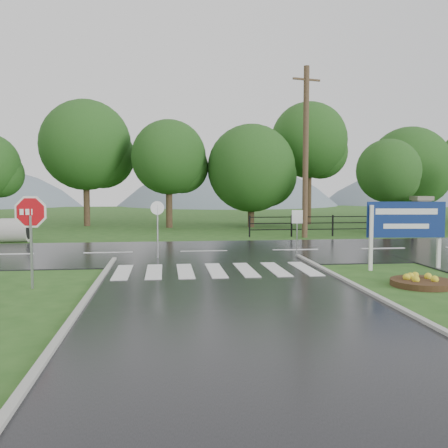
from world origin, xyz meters
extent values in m
plane|color=#27511B|center=(0.00, 0.00, 0.00)|extent=(120.00, 120.00, 0.00)
cube|color=black|center=(0.00, 10.00, 0.00)|extent=(90.00, 8.00, 0.04)
cube|color=silver|center=(-3.00, 5.00, 0.06)|extent=(0.50, 2.80, 0.02)
cube|color=silver|center=(-2.00, 5.00, 0.06)|extent=(0.50, 2.80, 0.02)
cube|color=silver|center=(-1.00, 5.00, 0.06)|extent=(0.50, 2.80, 0.02)
cube|color=silver|center=(0.00, 5.00, 0.06)|extent=(0.50, 2.80, 0.02)
cube|color=silver|center=(1.00, 5.00, 0.06)|extent=(0.50, 2.80, 0.02)
cube|color=silver|center=(2.00, 5.00, 0.06)|extent=(0.50, 2.80, 0.02)
cube|color=silver|center=(3.00, 5.00, 0.06)|extent=(0.50, 2.80, 0.02)
cube|color=#A3A39B|center=(-3.55, -4.00, 0.00)|extent=(0.15, 24.00, 0.12)
cube|color=gray|center=(13.00, 16.00, 1.00)|extent=(0.80, 0.80, 2.00)
cube|color=#6B6659|center=(13.00, 16.00, 2.12)|extent=(1.00, 1.00, 0.24)
cube|color=black|center=(7.75, 16.00, 0.40)|extent=(9.50, 0.05, 0.05)
cube|color=black|center=(7.75, 16.00, 0.75)|extent=(9.50, 0.05, 0.05)
cube|color=black|center=(7.75, 16.00, 1.10)|extent=(9.50, 0.05, 0.05)
cube|color=black|center=(3.00, 16.00, 0.60)|extent=(0.08, 0.08, 1.20)
cube|color=black|center=(12.50, 16.00, 0.60)|extent=(0.08, 0.08, 1.20)
sphere|color=slate|center=(8.00, 65.00, -17.28)|extent=(48.00, 48.00, 48.00)
sphere|color=slate|center=(36.00, 65.00, -12.96)|extent=(36.00, 36.00, 36.00)
cylinder|color=#9E9B93|center=(-9.15, 15.00, 0.60)|extent=(1.30, 1.20, 1.20)
cube|color=#939399|center=(-5.26, 2.95, 1.00)|extent=(0.06, 0.06, 2.01)
cylinder|color=white|center=(-5.26, 2.96, 2.11)|extent=(1.20, 0.15, 1.21)
cylinder|color=red|center=(-5.26, 2.95, 2.11)|extent=(1.05, 0.14, 1.05)
cube|color=silver|center=(5.15, 4.70, 1.09)|extent=(0.12, 0.12, 2.18)
cube|color=silver|center=(7.55, 4.70, 1.09)|extent=(0.12, 0.12, 2.18)
cube|color=navy|center=(6.35, 4.70, 1.69)|extent=(2.61, 0.34, 1.20)
cube|color=white|center=(6.35, 4.66, 1.96)|extent=(2.06, 0.23, 0.20)
cube|color=white|center=(6.35, 4.66, 1.47)|extent=(1.52, 0.17, 0.16)
cylinder|color=#332111|center=(5.53, 2.03, 0.09)|extent=(1.73, 1.73, 0.17)
cube|color=#939399|center=(3.42, 7.61, 0.89)|extent=(0.04, 0.04, 1.77)
cube|color=white|center=(3.42, 7.59, 1.63)|extent=(0.42, 0.04, 0.51)
cylinder|color=#939399|center=(-1.92, 8.15, 1.04)|extent=(0.06, 0.06, 2.08)
cylinder|color=white|center=(-1.92, 8.13, 1.98)|extent=(0.52, 0.08, 0.52)
cylinder|color=#473523|center=(5.99, 15.50, 4.63)|extent=(0.31, 0.31, 9.25)
cube|color=brown|center=(5.99, 15.50, 8.53)|extent=(1.62, 0.50, 0.10)
cylinder|color=#3D2B1C|center=(11.66, 17.50, 1.56)|extent=(0.46, 0.46, 3.11)
sphere|color=#1A4415|center=(11.66, 17.50, 3.73)|extent=(3.80, 3.80, 3.80)
camera|label=1|loc=(-1.64, -11.06, 2.79)|focal=40.00mm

